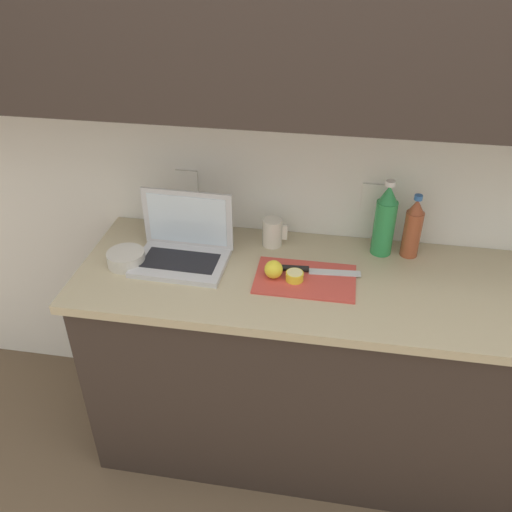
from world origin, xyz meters
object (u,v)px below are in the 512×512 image
at_px(cutting_board, 305,279).
at_px(lemon_whole_beside, 274,269).
at_px(lemon_half_cut, 295,276).
at_px(bottle_oil_tall, 385,221).
at_px(measuring_cup, 273,232).
at_px(bowl_white, 126,258).
at_px(laptop, 184,245).
at_px(knife, 305,269).
at_px(bottle_green_soda, 413,228).

height_order(cutting_board, lemon_whole_beside, lemon_whole_beside).
xyz_separation_m(lemon_half_cut, bottle_oil_tall, (0.30, 0.25, 0.11)).
bearing_deg(measuring_cup, bowl_white, -156.26).
distance_m(cutting_board, lemon_half_cut, 0.05).
height_order(laptop, knife, laptop).
bearing_deg(bowl_white, lemon_half_cut, -0.68).
xyz_separation_m(cutting_board, measuring_cup, (-0.15, 0.22, 0.05)).
height_order(measuring_cup, bowl_white, measuring_cup).
bearing_deg(knife, measuring_cup, 125.21).
relative_size(lemon_whole_beside, measuring_cup, 0.60).
relative_size(cutting_board, measuring_cup, 3.24).
bearing_deg(knife, lemon_half_cut, -122.15).
distance_m(lemon_half_cut, bottle_green_soda, 0.49).
height_order(lemon_whole_beside, bottle_oil_tall, bottle_oil_tall).
bearing_deg(lemon_half_cut, cutting_board, 24.56).
bearing_deg(knife, lemon_whole_beside, -157.45).
height_order(bottle_oil_tall, measuring_cup, bottle_oil_tall).
relative_size(bottle_oil_tall, bowl_white, 2.16).
bearing_deg(measuring_cup, bottle_oil_tall, 1.94).
bearing_deg(cutting_board, measuring_cup, 124.42).
relative_size(bottle_oil_tall, measuring_cup, 2.73).
bearing_deg(bottle_oil_tall, knife, -145.36).
bearing_deg(lemon_half_cut, lemon_whole_beside, 176.37).
distance_m(knife, bottle_oil_tall, 0.35).
height_order(knife, bottle_oil_tall, bottle_oil_tall).
distance_m(cutting_board, measuring_cup, 0.27).
relative_size(laptop, cutting_board, 0.97).
bearing_deg(bottle_green_soda, lemon_whole_beside, -153.42).
height_order(knife, bowl_white, bowl_white).
bearing_deg(cutting_board, laptop, 171.97).
bearing_deg(measuring_cup, laptop, -154.16).
distance_m(bottle_oil_tall, bowl_white, 0.97).
distance_m(bottle_oil_tall, measuring_cup, 0.42).
bearing_deg(cutting_board, bottle_oil_tall, 40.71).
relative_size(lemon_whole_beside, bowl_white, 0.47).
bearing_deg(bottle_green_soda, bottle_oil_tall, 180.00).
height_order(laptop, bottle_oil_tall, bottle_oil_tall).
distance_m(laptop, bowl_white, 0.22).
height_order(laptop, lemon_half_cut, laptop).
relative_size(laptop, bottle_oil_tall, 1.16).
bearing_deg(bottle_green_soda, lemon_half_cut, -148.83).
bearing_deg(measuring_cup, lemon_half_cut, -64.40).
xyz_separation_m(bottle_green_soda, bottle_oil_tall, (-0.10, 0.00, 0.02)).
height_order(lemon_half_cut, measuring_cup, measuring_cup).
height_order(bottle_green_soda, measuring_cup, bottle_green_soda).
height_order(lemon_whole_beside, measuring_cup, measuring_cup).
distance_m(laptop, lemon_half_cut, 0.43).
height_order(laptop, bottle_green_soda, bottle_green_soda).
bearing_deg(bottle_green_soda, bowl_white, -166.94).
height_order(cutting_board, bottle_oil_tall, bottle_oil_tall).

